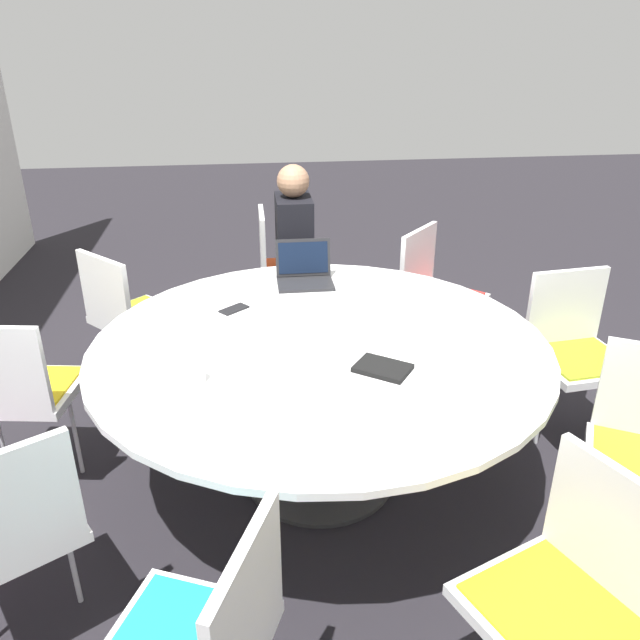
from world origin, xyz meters
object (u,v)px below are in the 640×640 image
(laptop, at_px, (304,272))
(cell_phone, at_px, (234,309))
(chair_1, at_px, (129,310))
(person_0, at_px, (297,245))
(coffee_cup, at_px, (195,372))
(chair_5, at_px, (573,587))
(chair_8, at_px, (435,287))
(spiral_notebook, at_px, (383,368))
(chair_4, at_px, (203,640))
(chair_7, at_px, (576,343))
(chair_2, at_px, (18,385))
(chair_3, at_px, (5,525))
(chair_0, at_px, (282,261))

(laptop, xyz_separation_m, cell_phone, (-0.33, 0.38, -0.05))
(chair_1, height_order, person_0, person_0)
(cell_phone, bearing_deg, coffee_cup, 167.43)
(person_0, bearing_deg, chair_5, 12.09)
(chair_8, distance_m, coffee_cup, 1.91)
(person_0, relative_size, spiral_notebook, 4.74)
(chair_4, distance_m, chair_8, 2.64)
(cell_phone, bearing_deg, chair_4, 176.63)
(chair_1, relative_size, laptop, 2.94)
(spiral_notebook, bearing_deg, chair_1, 44.17)
(chair_4, height_order, cell_phone, chair_4)
(laptop, bearing_deg, chair_4, -102.87)
(chair_7, relative_size, chair_8, 1.00)
(spiral_notebook, bearing_deg, chair_8, -25.55)
(chair_8, xyz_separation_m, person_0, (0.36, 0.82, 0.19))
(chair_2, height_order, spiral_notebook, chair_2)
(chair_4, bearing_deg, cell_phone, 19.83)
(chair_3, height_order, laptop, laptop)
(chair_3, distance_m, spiral_notebook, 1.41)
(chair_3, distance_m, cell_phone, 1.37)
(laptop, height_order, cell_phone, laptop)
(chair_4, xyz_separation_m, chair_5, (0.04, -1.03, 0.00))
(chair_2, distance_m, spiral_notebook, 1.62)
(coffee_cup, bearing_deg, chair_0, -13.67)
(chair_4, bearing_deg, chair_7, -27.43)
(coffee_cup, relative_size, cell_phone, 0.50)
(laptop, distance_m, spiral_notebook, 1.02)
(laptop, bearing_deg, chair_1, 168.26)
(chair_7, relative_size, spiral_notebook, 3.38)
(chair_2, height_order, person_0, person_0)
(chair_1, height_order, laptop, laptop)
(chair_8, relative_size, coffee_cup, 11.39)
(chair_0, distance_m, chair_5, 2.92)
(chair_1, distance_m, laptop, 1.03)
(chair_1, relative_size, person_0, 0.71)
(person_0, height_order, spiral_notebook, person_0)
(chair_3, distance_m, chair_7, 2.61)
(chair_3, height_order, cell_phone, chair_3)
(chair_0, height_order, cell_phone, chair_0)
(chair_1, xyz_separation_m, chair_5, (-2.14, -1.53, 0.00))
(chair_1, height_order, spiral_notebook, chair_1)
(chair_1, bearing_deg, person_0, 71.92)
(chair_0, distance_m, chair_2, 1.97)
(chair_5, bearing_deg, coffee_cup, 27.08)
(chair_3, xyz_separation_m, person_0, (2.15, -1.14, 0.19))
(laptop, xyz_separation_m, spiral_notebook, (-1.00, -0.20, -0.04))
(chair_2, distance_m, person_0, 1.86)
(chair_2, distance_m, chair_3, 0.93)
(chair_5, xyz_separation_m, coffee_cup, (0.94, 1.08, 0.24))
(laptop, height_order, spiral_notebook, laptop)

